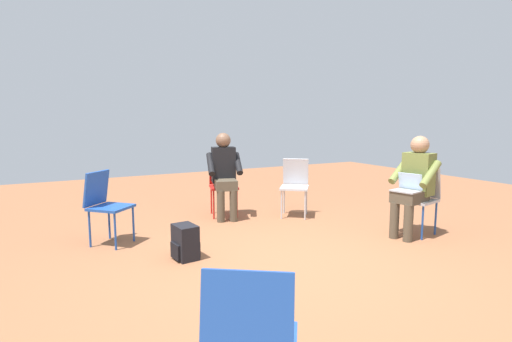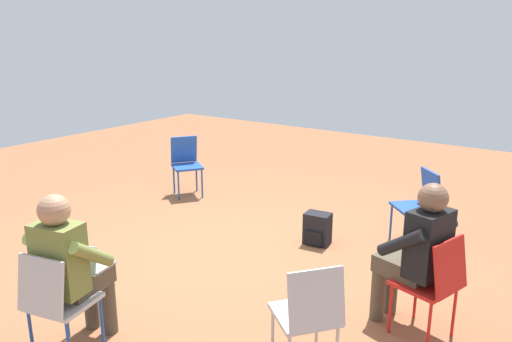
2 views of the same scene
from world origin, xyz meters
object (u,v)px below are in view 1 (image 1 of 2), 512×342
chair_east (420,195)px  person_with_laptop (414,181)px  chair_north (223,182)px  chair_northwest (105,202)px  chair_southwest (251,341)px  chair_northeast (295,183)px  backpack_near_laptop_user (185,244)px  person_in_black (224,171)px

chair_east → person_with_laptop: (-0.17, -0.04, 0.20)m
chair_north → chair_northwest: (-1.76, -0.66, 0.00)m
chair_southwest → person_with_laptop: bearing=65.2°
chair_northeast → chair_north: bearing=7.6°
chair_southwest → chair_northeast: bearing=88.6°
chair_southwest → chair_northeast: 4.29m
chair_northeast → chair_southwest: bearing=92.0°
chair_southwest → person_with_laptop: 3.76m
chair_east → person_with_laptop: size_ratio=0.69×
chair_southwest → chair_east: (3.40, 1.93, 0.00)m
chair_southwest → person_with_laptop: (3.24, 1.90, 0.20)m
chair_north → chair_northeast: (0.93, -0.55, 0.00)m
chair_east → person_with_laptop: bearing=90.0°
chair_north → chair_east: (1.80, -2.08, 0.00)m
chair_southwest → chair_northwest: same height
backpack_near_laptop_user → chair_northwest: bearing=125.1°
chair_northwest → chair_east: same height
person_in_black → chair_southwest: bearing=83.9°
chair_northeast → person_in_black: (-0.97, 0.39, 0.20)m
person_in_black → chair_northwest: bearing=32.2°
chair_northeast → person_with_laptop: person_with_laptop is taller
chair_northwest → backpack_near_laptop_user: (0.65, -0.92, -0.34)m
chair_southwest → chair_north: size_ratio=1.00×
chair_east → chair_northeast: bearing=16.9°
chair_northwest → person_in_black: bearing=151.8°
chair_northwest → person_in_black: size_ratio=0.69×
chair_north → person_in_black: bearing=90.0°
chair_north → backpack_near_laptop_user: (-1.11, -1.58, -0.34)m
chair_northeast → backpack_near_laptop_user: size_ratio=2.36×
chair_northwest → chair_east: bearing=113.8°
backpack_near_laptop_user → person_in_black: bearing=53.0°
chair_southwest → chair_northwest: bearing=127.4°
chair_southwest → chair_north: (1.61, 4.01, 0.00)m
chair_northeast → chair_east: size_ratio=1.00×
chair_northwest → person_with_laptop: (3.39, -1.46, 0.20)m
chair_southwest → chair_east: bearing=64.5°
backpack_near_laptop_user → chair_northeast: bearing=26.7°
chair_north → chair_southwest: bearing=84.1°
person_with_laptop → backpack_near_laptop_user: 2.85m
chair_east → backpack_near_laptop_user: chair_east is taller
chair_northeast → person_in_black: person_in_black is taller
person_in_black → chair_east: bearing=149.8°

